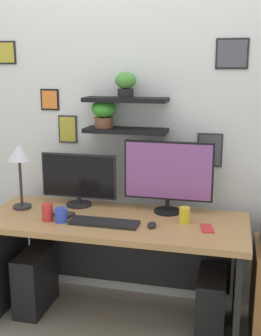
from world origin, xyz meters
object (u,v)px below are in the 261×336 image
(cell_phone, at_px, (207,228))
(water_cup, at_px, (48,212))
(monitor_right, at_px, (168,174))
(computer_tower_left, at_px, (36,280))
(coffee_mug, at_px, (61,215))
(desk_lamp, at_px, (19,159))
(pen_cup, at_px, (185,215))
(keyboard, at_px, (104,223))
(scissors_tray, at_px, (64,214))
(monitor_left, at_px, (79,179))
(computer_tower_right, at_px, (211,303))
(desk, at_px, (116,245))
(computer_mouse, at_px, (152,225))

(cell_phone, xyz_separation_m, water_cup, (-1.01, -0.08, 0.05))
(monitor_right, distance_m, computer_tower_left, 1.23)
(coffee_mug, distance_m, water_cup, 0.10)
(desk_lamp, distance_m, water_cup, 0.45)
(coffee_mug, bearing_deg, monitor_right, 29.16)
(pen_cup, bearing_deg, cell_phone, -29.87)
(keyboard, distance_m, scissors_tray, 0.31)
(monitor_left, bearing_deg, computer_tower_right, -10.03)
(coffee_mug, relative_size, scissors_tray, 0.75)
(monitor_left, bearing_deg, scissors_tray, -93.59)
(desk, bearing_deg, monitor_right, 26.71)
(monitor_left, xyz_separation_m, keyboard, (0.29, -0.33, -0.19))
(monitor_right, distance_m, pen_cup, 0.31)
(water_cup, distance_m, computer_tower_right, 1.23)
(desk_lamp, bearing_deg, desk, -0.24)
(computer_mouse, relative_size, pen_cup, 0.90)
(computer_mouse, distance_m, scissors_tray, 0.61)
(monitor_right, height_order, coffee_mug, monitor_right)
(coffee_mug, distance_m, pen_cup, 0.79)
(cell_phone, bearing_deg, computer_tower_left, 166.28)
(computer_tower_left, bearing_deg, water_cup, -39.30)
(keyboard, bearing_deg, desk_lamp, 165.52)
(desk, relative_size, pen_cup, 17.34)
(monitor_left, relative_size, pen_cup, 5.47)
(computer_mouse, distance_m, water_cup, 0.68)
(computer_tower_left, bearing_deg, coffee_mug, -29.52)
(computer_tower_right, bearing_deg, water_cup, -170.61)
(desk, distance_m, monitor_left, 0.54)
(desk, relative_size, monitor_left, 3.17)
(cell_phone, relative_size, coffee_mug, 1.56)
(desk_lamp, bearing_deg, monitor_left, 23.16)
(monitor_left, bearing_deg, water_cup, -104.30)
(keyboard, height_order, pen_cup, pen_cup)
(computer_mouse, bearing_deg, desk_lamp, 171.04)
(coffee_mug, bearing_deg, pen_cup, 12.87)
(cell_phone, distance_m, computer_tower_left, 1.32)
(desk_lamp, bearing_deg, computer_tower_right, -0.58)
(monitor_left, distance_m, computer_tower_right, 1.23)
(monitor_left, bearing_deg, keyboard, -48.73)
(computer_mouse, bearing_deg, coffee_mug, -175.74)
(coffee_mug, height_order, scissors_tray, coffee_mug)
(coffee_mug, bearing_deg, cell_phone, 5.62)
(monitor_left, distance_m, scissors_tray, 0.31)
(monitor_right, xyz_separation_m, coffee_mug, (-0.63, -0.35, -0.22))
(monitor_right, distance_m, cell_phone, 0.47)
(pen_cup, xyz_separation_m, water_cup, (-0.87, -0.17, 0.01))
(keyboard, bearing_deg, water_cup, -177.09)
(pen_cup, height_order, computer_tower_right, pen_cup)
(cell_phone, xyz_separation_m, pen_cup, (-0.15, 0.09, 0.05))
(keyboard, relative_size, computer_tower_right, 1.09)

